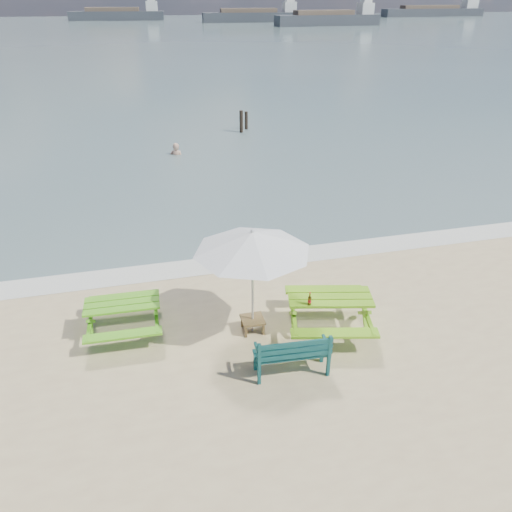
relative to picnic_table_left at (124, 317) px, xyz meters
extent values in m
plane|color=slate|center=(2.58, 82.76, -0.34)|extent=(300.00, 300.00, 0.00)
cube|color=silver|center=(2.58, 2.36, -0.34)|extent=(22.00, 0.90, 0.01)
cube|color=#50A519|center=(0.00, 0.00, 0.35)|extent=(1.53, 0.76, 0.05)
cube|color=#50A519|center=(0.03, 0.70, 0.07)|extent=(1.51, 0.32, 0.05)
cube|color=#50A519|center=(-0.03, -0.70, 0.07)|extent=(1.51, 0.32, 0.05)
cube|color=#50A519|center=(0.00, 0.00, -0.03)|extent=(1.44, 0.90, 0.64)
cube|color=#6FAD1A|center=(4.13, -0.96, 0.44)|extent=(1.84, 1.18, 0.05)
cube|color=#6FAD1A|center=(4.32, -0.18, 0.12)|extent=(1.73, 0.69, 0.05)
cube|color=#6FAD1A|center=(3.94, -1.73, 0.12)|extent=(1.73, 0.69, 0.05)
cube|color=#6FAD1A|center=(4.13, -0.96, 0.02)|extent=(1.78, 1.31, 0.72)
cube|color=#0F4040|center=(2.97, -2.06, 0.09)|extent=(1.42, 0.52, 0.04)
cube|color=#0F4040|center=(2.95, -2.28, 0.33)|extent=(1.39, 0.14, 0.36)
cube|color=#0F4040|center=(2.97, -2.06, -0.13)|extent=(1.32, 0.57, 0.44)
cube|color=brown|center=(2.58, -0.63, -0.07)|extent=(0.47, 0.47, 0.05)
cube|color=brown|center=(2.58, -0.63, -0.22)|extent=(0.41, 0.41, 0.26)
cylinder|color=silver|center=(2.58, -0.63, 0.76)|extent=(0.05, 0.05, 2.22)
cone|color=silver|center=(2.58, -0.63, 1.73)|extent=(2.33, 2.33, 0.42)
cylinder|color=#8F5814|center=(3.61, -1.16, 0.55)|extent=(0.07, 0.07, 0.16)
cylinder|color=#8F5814|center=(3.61, -1.16, 0.71)|extent=(0.03, 0.03, 0.08)
cylinder|color=red|center=(3.61, -1.16, 0.55)|extent=(0.07, 0.07, 0.07)
imported|color=tan|center=(2.44, 12.67, -0.66)|extent=(0.70, 0.58, 1.66)
cylinder|color=black|center=(6.07, 15.78, 0.10)|extent=(0.18, 0.18, 1.29)
cylinder|color=black|center=(6.47, 16.38, 0.00)|extent=(0.16, 0.16, 1.09)
cube|color=#36393F|center=(0.91, 134.00, 0.65)|extent=(23.42, 6.31, 2.20)
cube|color=silver|center=(9.66, 133.11, 2.85)|extent=(3.06, 3.26, 2.20)
cube|color=#36393F|center=(43.90, 100.09, 0.65)|extent=(22.74, 4.82, 2.20)
cube|color=silver|center=(52.49, 100.40, 2.85)|extent=(2.82, 3.10, 2.20)
cube|color=#36393F|center=(90.34, 134.74, 0.65)|extent=(31.81, 5.05, 2.20)
cube|color=silver|center=(102.38, 135.14, 2.85)|extent=(3.90, 3.12, 2.20)
cube|color=#36393F|center=(31.89, 117.63, 0.65)|extent=(23.72, 5.69, 2.20)
cube|color=silver|center=(40.79, 116.98, 2.85)|extent=(3.03, 3.20, 2.20)
camera|label=1|loc=(0.55, -8.91, 5.94)|focal=35.00mm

